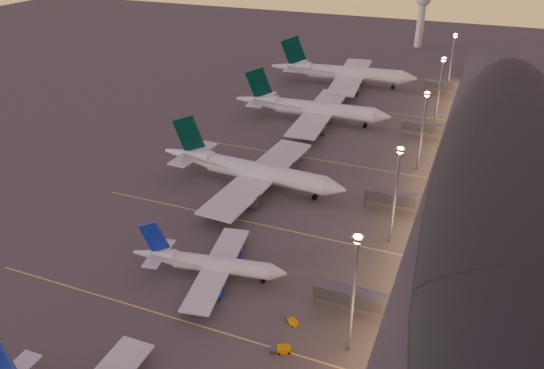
% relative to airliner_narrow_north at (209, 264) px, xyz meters
% --- Properties ---
extents(ground, '(700.00, 700.00, 0.00)m').
position_rel_airliner_narrow_north_xyz_m(ground, '(-0.78, -10.26, -3.34)').
color(ground, '#44413F').
extents(airliner_narrow_north, '(36.10, 32.62, 12.91)m').
position_rel_airliner_narrow_north_xyz_m(airliner_narrow_north, '(0.00, 0.00, 0.00)').
color(airliner_narrow_north, silver).
rests_on(airliner_narrow_north, ground).
extents(airliner_wide_near, '(60.53, 55.19, 19.37)m').
position_rel_airliner_narrow_north_xyz_m(airliner_wide_near, '(-9.85, 44.34, 1.65)').
color(airliner_wide_near, silver).
rests_on(airliner_wide_near, ground).
extents(airliner_wide_mid, '(62.35, 56.81, 19.96)m').
position_rel_airliner_narrow_north_xyz_m(airliner_wide_mid, '(-10.39, 103.44, 1.80)').
color(airliner_wide_mid, silver).
rests_on(airliner_wide_mid, ground).
extents(airliner_wide_far, '(69.11, 63.29, 22.10)m').
position_rel_airliner_narrow_north_xyz_m(airliner_wide_far, '(-12.08, 155.27, 2.35)').
color(airliner_wide_far, silver).
rests_on(airliner_wide_far, ground).
extents(terminal_building, '(56.35, 255.00, 17.46)m').
position_rel_airliner_narrow_north_xyz_m(terminal_building, '(61.05, 62.21, 5.44)').
color(terminal_building, '#46464A').
rests_on(terminal_building, ground).
extents(light_masts, '(2.20, 217.20, 25.90)m').
position_rel_airliner_narrow_north_xyz_m(light_masts, '(35.22, 54.74, 14.22)').
color(light_masts, gray).
rests_on(light_masts, ground).
extents(radar_tower, '(9.00, 9.00, 32.50)m').
position_rel_airliner_narrow_north_xyz_m(radar_tower, '(9.22, 249.74, 18.54)').
color(radar_tower, silver).
rests_on(radar_tower, ground).
extents(lane_markings, '(90.00, 180.36, 0.00)m').
position_rel_airliner_narrow_north_xyz_m(lane_markings, '(-0.78, 29.74, -3.33)').
color(lane_markings, '#D8C659').
rests_on(lane_markings, ground).
extents(baggage_tug_c, '(3.38, 2.82, 0.96)m').
position_rel_airliner_narrow_north_xyz_m(baggage_tug_c, '(22.80, -7.38, -2.90)').
color(baggage_tug_c, orange).
rests_on(baggage_tug_c, ground).
extents(baggage_tug_d, '(4.11, 3.08, 1.15)m').
position_rel_airliner_narrow_north_xyz_m(baggage_tug_d, '(23.67, -15.55, -2.81)').
color(baggage_tug_d, orange).
rests_on(baggage_tug_d, ground).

